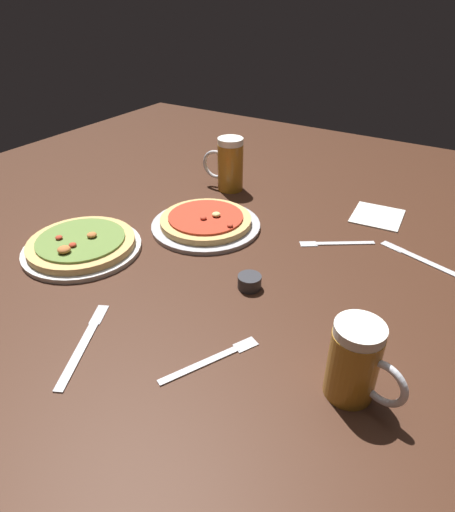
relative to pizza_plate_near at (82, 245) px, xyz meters
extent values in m
cube|color=#3D2114|center=(0.35, 0.15, -0.03)|extent=(2.40, 2.40, 0.03)
cylinder|color=silver|center=(0.00, 0.00, -0.01)|extent=(0.30, 0.30, 0.01)
cylinder|color=tan|center=(0.00, 0.00, 0.00)|extent=(0.27, 0.27, 0.02)
cylinder|color=olive|center=(0.00, 0.00, 0.02)|extent=(0.22, 0.22, 0.01)
ellipsoid|color=#C67038|center=(0.02, -0.07, 0.03)|extent=(0.03, 0.03, 0.02)
ellipsoid|color=#C67038|center=(0.02, 0.02, 0.03)|extent=(0.02, 0.02, 0.01)
ellipsoid|color=#B73823|center=(-0.04, -0.03, 0.02)|extent=(0.02, 0.02, 0.01)
ellipsoid|color=#B73823|center=(0.01, -0.04, 0.02)|extent=(0.02, 0.02, 0.01)
cylinder|color=#B2B2B7|center=(0.20, 0.27, -0.01)|extent=(0.30, 0.30, 0.01)
cylinder|color=tan|center=(0.20, 0.27, 0.00)|extent=(0.25, 0.25, 0.02)
cylinder|color=#B73823|center=(0.20, 0.27, 0.02)|extent=(0.21, 0.21, 0.01)
ellipsoid|color=#B73823|center=(0.20, 0.25, 0.02)|extent=(0.02, 0.02, 0.01)
ellipsoid|color=#B73823|center=(0.29, 0.25, 0.02)|extent=(0.02, 0.02, 0.01)
ellipsoid|color=#DBC67A|center=(0.22, 0.28, 0.03)|extent=(0.02, 0.02, 0.01)
cylinder|color=#B27A23|center=(0.73, -0.08, 0.05)|extent=(0.08, 0.08, 0.13)
cylinder|color=white|center=(0.73, -0.08, 0.12)|extent=(0.08, 0.08, 0.02)
torus|color=silver|center=(0.78, -0.09, 0.05)|extent=(0.08, 0.03, 0.08)
cylinder|color=#9E6619|center=(0.12, 0.53, 0.06)|extent=(0.08, 0.08, 0.15)
cylinder|color=white|center=(0.12, 0.53, 0.14)|extent=(0.08, 0.08, 0.02)
torus|color=silver|center=(0.06, 0.53, 0.06)|extent=(0.10, 0.02, 0.10)
cylinder|color=#333338|center=(0.44, 0.09, 0.00)|extent=(0.05, 0.05, 0.03)
cube|color=silver|center=(0.59, 0.59, -0.01)|extent=(0.15, 0.16, 0.01)
cube|color=silver|center=(0.56, 0.39, -0.01)|extent=(0.14, 0.10, 0.01)
cube|color=silver|center=(0.48, 0.34, -0.01)|extent=(0.05, 0.05, 0.00)
cube|color=silver|center=(0.27, -0.26, -0.01)|extent=(0.10, 0.18, 0.01)
cube|color=silver|center=(0.23, -0.16, -0.01)|extent=(0.05, 0.06, 0.00)
cube|color=silver|center=(0.48, -0.16, -0.01)|extent=(0.09, 0.15, 0.01)
cube|color=silver|center=(0.53, -0.08, -0.01)|extent=(0.04, 0.05, 0.00)
cube|color=silver|center=(0.78, 0.41, -0.01)|extent=(0.19, 0.08, 0.01)
cube|color=silver|center=(0.67, 0.44, -0.01)|extent=(0.06, 0.04, 0.00)
camera|label=1|loc=(0.82, -0.61, 0.57)|focal=30.75mm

